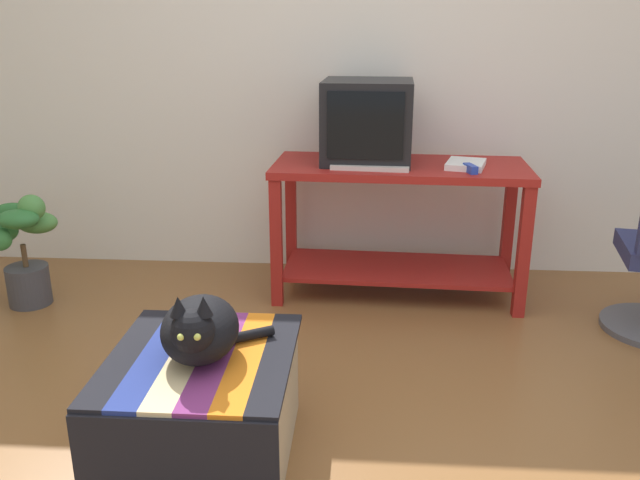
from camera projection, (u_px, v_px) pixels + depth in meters
ground_plane at (322, 474)px, 2.21m from camera, size 14.00×14.00×0.00m
back_wall at (346, 49)px, 3.74m from camera, size 8.00×0.10×2.60m
desk at (399, 207)px, 3.55m from camera, size 1.37×0.64×0.73m
tv_monitor at (367, 122)px, 3.47m from camera, size 0.49×0.48×0.43m
keyboard at (370, 166)px, 3.36m from camera, size 0.41×0.19×0.02m
book at (466, 164)px, 3.39m from camera, size 0.24×0.28×0.03m
ottoman_with_blanket at (203, 406)px, 2.25m from camera, size 0.62×0.70×0.39m
cat at (200, 329)px, 2.13m from camera, size 0.37×0.39×0.27m
potted_plant at (23, 248)px, 3.45m from camera, size 0.36×0.33×0.61m
stapler at (470, 169)px, 3.27m from camera, size 0.06×0.12×0.04m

